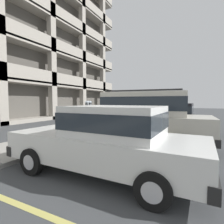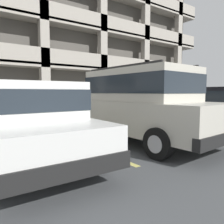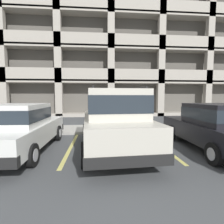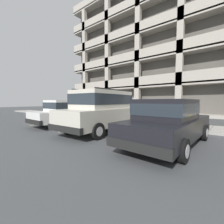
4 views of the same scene
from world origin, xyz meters
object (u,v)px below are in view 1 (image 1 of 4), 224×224
(silver_suv, at_px, (144,116))
(red_sedan, at_px, (107,138))
(parking_meter_near, at_px, (89,110))
(fire_hydrant, at_px, (124,118))
(dark_hatchback, at_px, (168,117))

(silver_suv, bearing_deg, red_sedan, 177.19)
(parking_meter_near, relative_size, fire_hydrant, 2.20)
(silver_suv, distance_m, red_sedan, 2.97)
(parking_meter_near, bearing_deg, red_sedan, -139.81)
(red_sedan, bearing_deg, dark_hatchback, -2.12)
(silver_suv, xyz_separation_m, fire_hydrant, (4.99, 2.86, -0.62))
(fire_hydrant, bearing_deg, red_sedan, -160.11)
(red_sedan, distance_m, dark_hatchback, 6.28)
(silver_suv, bearing_deg, fire_hydrant, 26.70)
(red_sedan, xyz_separation_m, dark_hatchback, (6.27, -0.36, 0.00))
(dark_hatchback, height_order, parking_meter_near, parking_meter_near)
(red_sedan, height_order, parking_meter_near, parking_meter_near)
(dark_hatchback, bearing_deg, red_sedan, 178.13)
(silver_suv, height_order, red_sedan, silver_suv)
(red_sedan, height_order, dark_hatchback, same)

